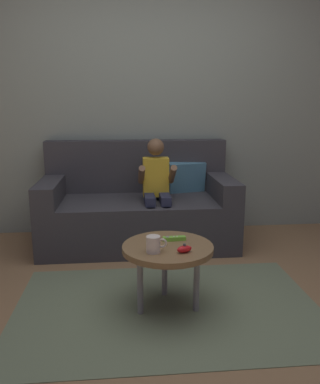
% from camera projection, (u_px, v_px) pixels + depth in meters
% --- Properties ---
extents(ground_plane, '(8.80, 8.80, 0.00)m').
position_uv_depth(ground_plane, '(175.00, 335.00, 2.10)').
color(ground_plane, olive).
extents(wall_back, '(4.40, 0.05, 2.50)m').
position_uv_depth(wall_back, '(150.00, 101.00, 3.65)').
color(wall_back, gray).
rests_on(wall_back, ground).
extents(couch, '(1.67, 0.80, 0.90)m').
position_uv_depth(couch, '(139.00, 208.00, 3.47)').
color(couch, '#38383D').
rests_on(couch, ground).
extents(person_seated_on_couch, '(0.31, 0.38, 0.94)m').
position_uv_depth(person_seated_on_couch, '(157.00, 187.00, 3.25)').
color(person_seated_on_couch, '#282D47').
rests_on(person_seated_on_couch, ground).
extents(coffee_table, '(0.54, 0.54, 0.41)m').
position_uv_depth(coffee_table, '(168.00, 252.00, 2.30)').
color(coffee_table, brown).
rests_on(coffee_table, ground).
extents(area_rug, '(1.87, 1.21, 0.01)m').
position_uv_depth(area_rug, '(167.00, 307.00, 2.38)').
color(area_rug, '#6B7A5B').
rests_on(area_rug, ground).
extents(game_remote_lime_near_edge, '(0.14, 0.04, 0.03)m').
position_uv_depth(game_remote_lime_near_edge, '(174.00, 238.00, 2.37)').
color(game_remote_lime_near_edge, '#72C638').
rests_on(game_remote_lime_near_edge, coffee_table).
extents(nunchuk_red, '(0.10, 0.07, 0.05)m').
position_uv_depth(nunchuk_red, '(184.00, 249.00, 2.18)').
color(nunchuk_red, red).
rests_on(nunchuk_red, coffee_table).
extents(coffee_mug, '(0.12, 0.08, 0.10)m').
position_uv_depth(coffee_mug, '(154.00, 244.00, 2.17)').
color(coffee_mug, silver).
rests_on(coffee_mug, coffee_table).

